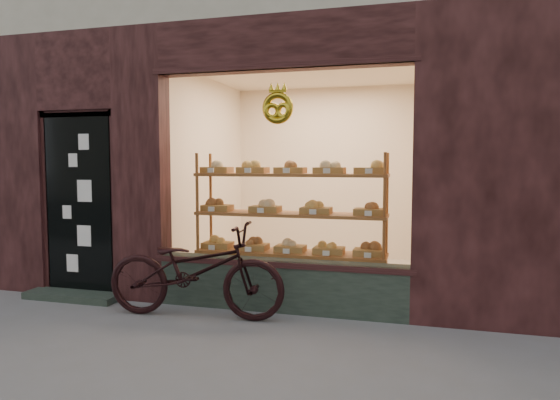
% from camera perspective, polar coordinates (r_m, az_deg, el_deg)
% --- Properties ---
extents(ground, '(90.00, 90.00, 0.00)m').
position_cam_1_polar(ground, '(3.84, -16.14, -20.40)').
color(ground, '#616161').
extents(display_shelf, '(2.20, 0.45, 1.70)m').
position_cam_1_polar(display_shelf, '(5.73, 1.19, -2.90)').
color(display_shelf, brown).
rests_on(display_shelf, ground).
extents(bicycle, '(1.92, 0.81, 0.98)m').
position_cam_1_polar(bicycle, '(5.23, -9.66, -7.91)').
color(bicycle, black).
rests_on(bicycle, ground).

